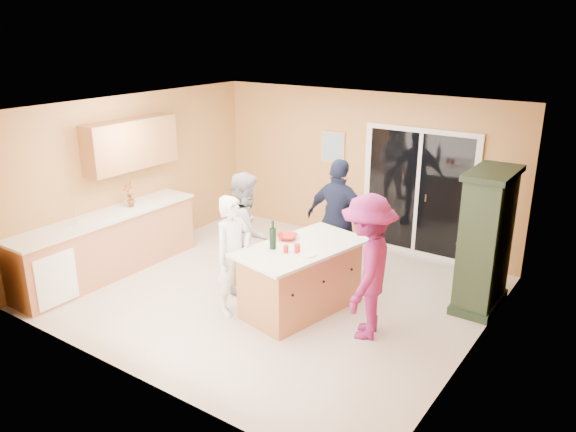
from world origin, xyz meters
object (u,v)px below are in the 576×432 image
Objects in this scene: woman_navy at (339,220)px; woman_magenta at (367,267)px; woman_white at (234,255)px; kitchen_island at (301,280)px; green_hutch at (485,242)px; woman_grey at (246,231)px.

woman_navy is 1.02× the size of woman_magenta.
woman_navy reaches higher than woman_white.
kitchen_island is at bearing -45.84° from woman_white.
kitchen_island is 1.28m from woman_navy.
green_hutch is at bearing 132.71° from woman_magenta.
green_hutch reaches higher than woman_navy.
green_hutch reaches higher than woman_magenta.
green_hutch is 2.06m from woman_navy.
woman_grey reaches higher than kitchen_island.
woman_navy is (0.91, 1.02, 0.05)m from woman_grey.
green_hutch is 1.11× the size of woman_grey.
kitchen_island is 1.09m from woman_magenta.
woman_grey reaches higher than woman_white.
woman_white reaches higher than kitchen_island.
kitchen_island is at bearing 96.88° from woman_navy.
green_hutch reaches higher than woman_grey.
woman_grey is (-0.33, 0.68, 0.06)m from woman_white.
kitchen_island is 1.12m from woman_grey.
woman_white is 1.75m from woman_magenta.
woman_navy is 1.68m from woman_magenta.
woman_magenta is (1.69, 0.45, 0.10)m from woman_white.
green_hutch is at bearing -170.95° from woman_navy.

